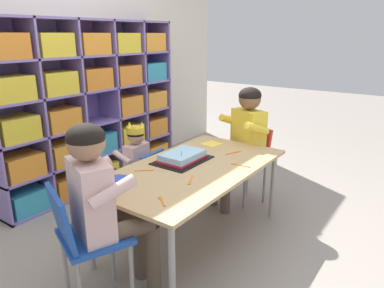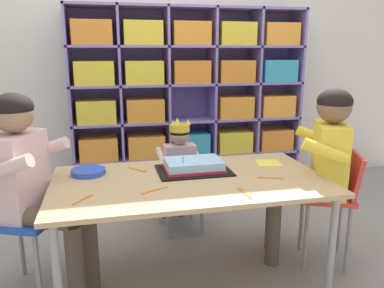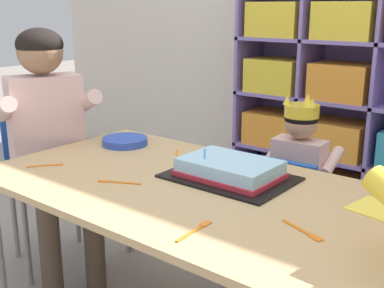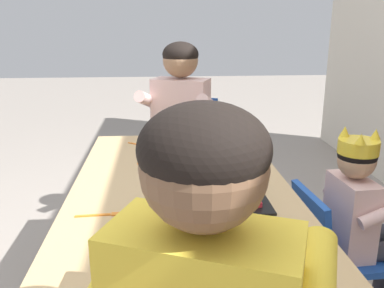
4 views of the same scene
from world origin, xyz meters
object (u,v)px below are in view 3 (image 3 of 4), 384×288
Objects in this scene: classroom_chair_blue at (290,208)px; birthday_cake_on_tray at (230,171)px; fork_near_cake_tray at (304,231)px; fork_beside_plate_stack at (48,165)px; activity_table at (194,198)px; classroom_chair_adult_side at (46,164)px; fork_at_table_front_edge at (196,230)px; child_with_crown at (302,167)px; fork_by_napkin at (177,156)px; paper_plate_stack at (125,141)px; fork_scattered_mid_table at (117,182)px; adult_helper_seated at (49,126)px.

birthday_cake_on_tray is (-0.02, -0.42, 0.27)m from classroom_chair_blue.
birthday_cake_on_tray is at bearing -8.78° from fork_near_cake_tray.
activity_table is at bearing 144.05° from fork_beside_plate_stack.
fork_at_table_front_edge is (1.11, -0.32, 0.13)m from classroom_chair_adult_side.
child_with_crown reaches higher than fork_beside_plate_stack.
classroom_chair_adult_side is (-0.97, -0.59, -0.04)m from child_with_crown.
classroom_chair_adult_side is 5.33× the size of fork_near_cake_tray.
birthday_cake_on_tray is (0.96, 0.06, 0.15)m from classroom_chair_adult_side.
activity_table is at bearing -143.99° from fork_at_table_front_edge.
classroom_chair_blue is 0.78× the size of classroom_chair_adult_side.
classroom_chair_blue is at bearing -41.62° from classroom_chair_adult_side.
classroom_chair_adult_side reaches higher than fork_near_cake_tray.
fork_by_napkin is at bearing 49.91° from child_with_crown.
birthday_cake_on_tray reaches higher than paper_plate_stack.
activity_table is 7.72× the size of paper_plate_stack.
activity_table reaches higher than classroom_chair_blue.
fork_scattered_mid_table and fork_near_cake_tray have the same top height.
child_with_crown reaches higher than fork_by_napkin.
classroom_chair_adult_side reaches higher than activity_table.
classroom_chair_blue is 3.96× the size of fork_at_table_front_edge.
fork_scattered_mid_table is at bearing -83.53° from adult_helper_seated.
birthday_cake_on_tray is 2.98× the size of fork_near_cake_tray.
birthday_cake_on_tray reaches higher than fork_near_cake_tray.
fork_scattered_mid_table is (0.32, -0.34, -0.01)m from paper_plate_stack.
classroom_chair_adult_side reaches higher than birthday_cake_on_tray.
adult_helper_seated reaches higher than fork_at_table_front_edge.
fork_at_table_front_edge is at bearing 95.80° from classroom_chair_blue.
classroom_chair_blue is 0.78m from fork_near_cake_tray.
birthday_cake_on_tray is 0.32m from fork_by_napkin.
classroom_chair_blue is at bearing -39.40° from fork_near_cake_tray.
fork_beside_plate_stack is at bearing 102.66° from fork_by_napkin.
birthday_cake_on_tray is 0.59m from paper_plate_stack.
child_with_crown is 1.13m from classroom_chair_adult_side.
fork_near_cake_tray is (0.65, 0.05, 0.00)m from fork_scattered_mid_table.
fork_near_cake_tray is at bearing 131.44° from fork_beside_plate_stack.
fork_scattered_mid_table is at bearing -148.00° from activity_table.
paper_plate_stack is at bearing 106.32° from fork_scattered_mid_table.
fork_near_cake_tray is (0.38, -0.22, -0.03)m from birthday_cake_on_tray.
classroom_chair_adult_side reaches higher than fork_scattered_mid_table.
fork_at_table_front_edge is 0.28m from fork_near_cake_tray.
fork_by_napkin is at bearing -2.90° from fork_near_cake_tray.
adult_helper_seated is 9.47× the size of fork_beside_plate_stack.
fork_scattered_mid_table is (-0.22, -0.14, 0.05)m from activity_table.
fork_at_table_front_edge is at bearing -176.03° from fork_by_napkin.
activity_table is 2.51× the size of classroom_chair_blue.
classroom_chair_blue is 5.15× the size of fork_beside_plate_stack.
fork_by_napkin is at bearing 69.79° from fork_scattered_mid_table.
fork_by_napkin and fork_beside_plate_stack have the same top height.
adult_helper_seated reaches higher than activity_table.
birthday_cake_on_tray reaches higher than fork_scattered_mid_table.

